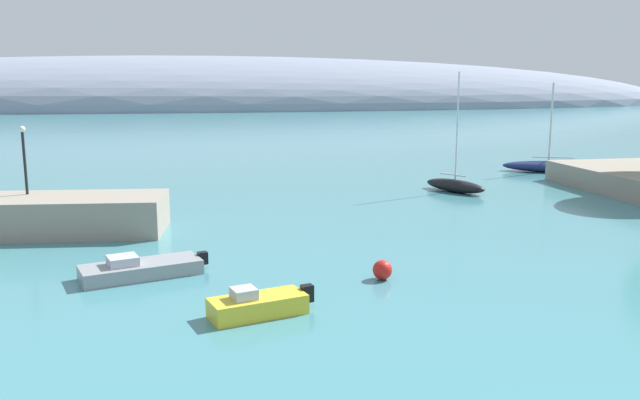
{
  "coord_description": "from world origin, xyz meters",
  "views": [
    {
      "loc": [
        -10.28,
        -10.5,
        8.59
      ],
      "look_at": [
        -3.71,
        22.6,
        2.35
      ],
      "focal_mm": 36.46,
      "sensor_mm": 36.0,
      "label": 1
    }
  ],
  "objects_px": {
    "sailboat_navy_outer_mooring": "(548,166)",
    "motorboat_yellow_outer": "(258,305)",
    "motorboat_grey_alongside_breakwater": "(141,269)",
    "sailboat_black_near_shore": "(455,185)",
    "mooring_buoy_red": "(382,270)",
    "harbor_lamp_post": "(24,152)"
  },
  "relations": [
    {
      "from": "motorboat_grey_alongside_breakwater",
      "to": "mooring_buoy_red",
      "type": "bearing_deg",
      "value": 149.58
    },
    {
      "from": "sailboat_black_near_shore",
      "to": "sailboat_navy_outer_mooring",
      "type": "distance_m",
      "value": 15.75
    },
    {
      "from": "motorboat_yellow_outer",
      "to": "harbor_lamp_post",
      "type": "distance_m",
      "value": 20.62
    },
    {
      "from": "sailboat_navy_outer_mooring",
      "to": "motorboat_grey_alongside_breakwater",
      "type": "relative_size",
      "value": 1.5
    },
    {
      "from": "sailboat_navy_outer_mooring",
      "to": "motorboat_grey_alongside_breakwater",
      "type": "bearing_deg",
      "value": 62.48
    },
    {
      "from": "sailboat_navy_outer_mooring",
      "to": "mooring_buoy_red",
      "type": "xyz_separation_m",
      "value": [
        -25.18,
        -29.48,
        -0.14
      ]
    },
    {
      "from": "sailboat_black_near_shore",
      "to": "sailboat_navy_outer_mooring",
      "type": "xyz_separation_m",
      "value": [
        13.1,
        8.75,
        0.02
      ]
    },
    {
      "from": "motorboat_yellow_outer",
      "to": "sailboat_navy_outer_mooring",
      "type": "bearing_deg",
      "value": -148.85
    },
    {
      "from": "sailboat_black_near_shore",
      "to": "sailboat_navy_outer_mooring",
      "type": "height_order",
      "value": "sailboat_black_near_shore"
    },
    {
      "from": "harbor_lamp_post",
      "to": "sailboat_black_near_shore",
      "type": "bearing_deg",
      "value": 14.4
    },
    {
      "from": "motorboat_grey_alongside_breakwater",
      "to": "harbor_lamp_post",
      "type": "xyz_separation_m",
      "value": [
        -6.98,
        10.69,
        4.2
      ]
    },
    {
      "from": "motorboat_yellow_outer",
      "to": "mooring_buoy_red",
      "type": "relative_size",
      "value": 4.77
    },
    {
      "from": "sailboat_black_near_shore",
      "to": "motorboat_yellow_outer",
      "type": "relative_size",
      "value": 2.24
    },
    {
      "from": "mooring_buoy_red",
      "to": "motorboat_grey_alongside_breakwater",
      "type": "bearing_deg",
      "value": 166.67
    },
    {
      "from": "motorboat_yellow_outer",
      "to": "mooring_buoy_red",
      "type": "bearing_deg",
      "value": -165.35
    },
    {
      "from": "sailboat_navy_outer_mooring",
      "to": "sailboat_black_near_shore",
      "type": "bearing_deg",
      "value": 59.02
    },
    {
      "from": "motorboat_yellow_outer",
      "to": "mooring_buoy_red",
      "type": "xyz_separation_m",
      "value": [
        5.79,
        3.37,
        0.02
      ]
    },
    {
      "from": "mooring_buoy_red",
      "to": "harbor_lamp_post",
      "type": "distance_m",
      "value": 22.2
    },
    {
      "from": "sailboat_navy_outer_mooring",
      "to": "motorboat_yellow_outer",
      "type": "distance_m",
      "value": 45.14
    },
    {
      "from": "motorboat_grey_alongside_breakwater",
      "to": "sailboat_black_near_shore",
      "type": "bearing_deg",
      "value": -158.01
    },
    {
      "from": "motorboat_yellow_outer",
      "to": "mooring_buoy_red",
      "type": "height_order",
      "value": "motorboat_yellow_outer"
    },
    {
      "from": "sailboat_navy_outer_mooring",
      "to": "harbor_lamp_post",
      "type": "distance_m",
      "value": 45.77
    }
  ]
}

